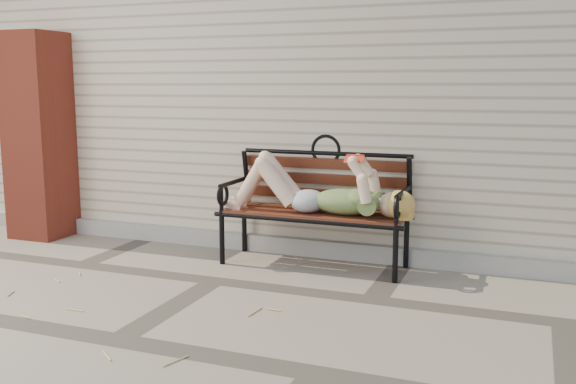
% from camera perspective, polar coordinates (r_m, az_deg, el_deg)
% --- Properties ---
extents(ground, '(80.00, 80.00, 0.00)m').
position_cam_1_polar(ground, '(5.03, -6.50, -7.86)').
color(ground, '#756B5A').
rests_on(ground, ground).
extents(house_wall, '(8.00, 4.00, 3.00)m').
position_cam_1_polar(house_wall, '(7.58, 3.90, 9.50)').
color(house_wall, '#C4B699').
rests_on(house_wall, ground).
extents(foundation_strip, '(8.00, 0.10, 0.15)m').
position_cam_1_polar(foundation_strip, '(5.85, -2.13, -4.55)').
color(foundation_strip, '#AAA39A').
rests_on(foundation_strip, ground).
extents(brick_pillar, '(0.50, 0.50, 2.00)m').
position_cam_1_polar(brick_pillar, '(6.76, -21.25, 4.66)').
color(brick_pillar, '#9F3624').
rests_on(brick_pillar, ground).
extents(garden_bench, '(1.67, 0.66, 1.08)m').
position_cam_1_polar(garden_bench, '(5.37, 2.64, -0.03)').
color(garden_bench, black).
rests_on(garden_bench, ground).
extents(reading_woman, '(1.57, 0.36, 0.50)m').
position_cam_1_polar(reading_woman, '(5.24, 2.33, 0.12)').
color(reading_woman, '#0A3B46').
rests_on(reading_woman, ground).
extents(straw_scatter, '(2.02, 1.54, 0.01)m').
position_cam_1_polar(straw_scatter, '(4.60, -22.44, -10.11)').
color(straw_scatter, tan).
rests_on(straw_scatter, ground).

